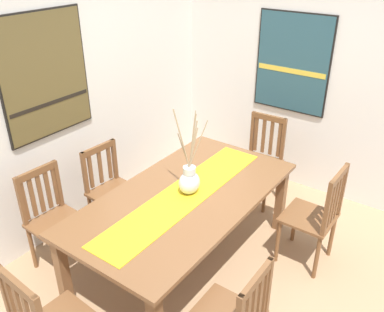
# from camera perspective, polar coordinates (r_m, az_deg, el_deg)

# --- Properties ---
(ground_plane) EXTENTS (6.40, 6.40, 0.03)m
(ground_plane) POSITION_cam_1_polar(r_m,az_deg,el_deg) (3.73, 6.57, -16.94)
(ground_plane) COLOR #A37F5B
(wall_back) EXTENTS (6.40, 0.12, 2.70)m
(wall_back) POSITION_cam_1_polar(r_m,az_deg,el_deg) (4.07, -15.91, 8.86)
(wall_back) COLOR silver
(wall_back) RESTS_ON ground_plane
(wall_side) EXTENTS (0.12, 6.40, 2.70)m
(wall_side) POSITION_cam_1_polar(r_m,az_deg,el_deg) (4.57, 19.39, 10.41)
(wall_side) COLOR silver
(wall_side) RESTS_ON ground_plane
(dining_table) EXTENTS (2.05, 1.08, 0.72)m
(dining_table) POSITION_cam_1_polar(r_m,az_deg,el_deg) (3.48, -1.02, -6.51)
(dining_table) COLOR brown
(dining_table) RESTS_ON ground_plane
(table_runner) EXTENTS (1.88, 0.36, 0.01)m
(table_runner) POSITION_cam_1_polar(r_m,az_deg,el_deg) (3.43, -1.03, -5.31)
(table_runner) COLOR gold
(table_runner) RESTS_ON dining_table
(centerpiece_vase) EXTENTS (0.26, 0.22, 0.72)m
(centerpiece_vase) POSITION_cam_1_polar(r_m,az_deg,el_deg) (3.40, -0.37, -3.35)
(centerpiece_vase) COLOR silver
(centerpiece_vase) RESTS_ON dining_table
(chair_1) EXTENTS (0.43, 0.43, 0.95)m
(chair_1) POSITION_cam_1_polar(r_m,az_deg,el_deg) (4.54, 9.43, -0.27)
(chair_1) COLOR brown
(chair_1) RESTS_ON ground_plane
(chair_3) EXTENTS (0.45, 0.45, 0.89)m
(chair_3) POSITION_cam_1_polar(r_m,az_deg,el_deg) (4.05, -10.99, -4.51)
(chair_3) COLOR brown
(chair_3) RESTS_ON ground_plane
(chair_4) EXTENTS (0.44, 0.44, 0.92)m
(chair_4) POSITION_cam_1_polar(r_m,az_deg,el_deg) (3.76, -18.57, -8.00)
(chair_4) COLOR brown
(chair_4) RESTS_ON ground_plane
(chair_5) EXTENTS (0.42, 0.42, 0.97)m
(chair_5) POSITION_cam_1_polar(r_m,az_deg,el_deg) (3.73, 16.75, -7.76)
(chair_5) COLOR brown
(chair_5) RESTS_ON ground_plane
(painting_on_back_wall) EXTENTS (0.86, 0.05, 1.06)m
(painting_on_back_wall) POSITION_cam_1_polar(r_m,az_deg,el_deg) (3.77, -19.58, 10.35)
(painting_on_back_wall) COLOR black
(painting_on_side_wall) EXTENTS (0.05, 0.82, 1.06)m
(painting_on_side_wall) POSITION_cam_1_polar(r_m,az_deg,el_deg) (4.64, 13.66, 12.28)
(painting_on_side_wall) COLOR black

